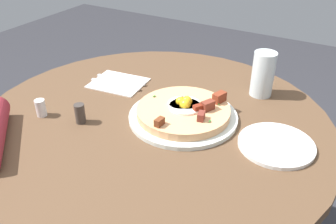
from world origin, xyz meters
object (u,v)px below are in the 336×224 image
at_px(bread_plate, 276,145).
at_px(breakfast_pizza, 184,110).
at_px(dining_table, 154,167).
at_px(pizza_plate, 183,116).
at_px(salt_shaker, 41,108).
at_px(water_glass, 263,74).
at_px(fork, 121,80).
at_px(pepper_shaker, 80,114).
at_px(knife, 115,84).

bearing_deg(bread_plate, breakfast_pizza, -0.36).
bearing_deg(bread_plate, dining_table, 6.97).
bearing_deg(dining_table, bread_plate, -173.03).
bearing_deg(pizza_plate, salt_shaker, 27.76).
height_order(bread_plate, water_glass, water_glass).
bearing_deg(fork, salt_shaker, 70.71).
bearing_deg(water_glass, pizza_plate, 59.67).
bearing_deg(breakfast_pizza, pepper_shaker, 34.11).
distance_m(bread_plate, fork, 0.56).
distance_m(breakfast_pizza, bread_plate, 0.26).
relative_size(dining_table, salt_shaker, 20.03).
bearing_deg(fork, bread_plate, 163.12).
relative_size(bread_plate, water_glass, 1.36).
bearing_deg(salt_shaker, breakfast_pizza, -152.11).
relative_size(bread_plate, pepper_shaker, 3.38).
height_order(water_glass, pepper_shaker, water_glass).
bearing_deg(dining_table, breakfast_pizza, -150.62).
bearing_deg(salt_shaker, bread_plate, -163.13).
height_order(dining_table, breakfast_pizza, breakfast_pizza).
relative_size(breakfast_pizza, knife, 1.43).
bearing_deg(pepper_shaker, pizza_plate, -146.02).
bearing_deg(pepper_shaker, dining_table, -143.81).
bearing_deg(breakfast_pizza, knife, -12.38).
height_order(fork, salt_shaker, salt_shaker).
relative_size(fork, water_glass, 1.30).
distance_m(pizza_plate, breakfast_pizza, 0.02).
xyz_separation_m(dining_table, pepper_shaker, (0.16, 0.12, 0.21)).
height_order(breakfast_pizza, salt_shaker, breakfast_pizza).
relative_size(bread_plate, knife, 1.05).
relative_size(fork, pepper_shaker, 3.23).
distance_m(breakfast_pizza, water_glass, 0.28).
distance_m(water_glass, salt_shaker, 0.66).
relative_size(water_glass, pepper_shaker, 2.49).
height_order(fork, water_glass, water_glass).
height_order(bread_plate, fork, bread_plate).
distance_m(fork, pepper_shaker, 0.26).
xyz_separation_m(salt_shaker, pepper_shaker, (-0.12, -0.03, 0.00)).
relative_size(breakfast_pizza, bread_plate, 1.37).
height_order(water_glass, salt_shaker, water_glass).
bearing_deg(bread_plate, water_glass, -64.27).
bearing_deg(water_glass, salt_shaker, 40.95).
relative_size(pizza_plate, bread_plate, 1.60).
bearing_deg(fork, dining_table, 140.09).
bearing_deg(bread_plate, knife, -6.74).
relative_size(pizza_plate, salt_shaker, 6.11).
bearing_deg(breakfast_pizza, salt_shaker, 27.89).
relative_size(dining_table, bread_plate, 5.27).
distance_m(pizza_plate, pepper_shaker, 0.28).
xyz_separation_m(fork, pepper_shaker, (-0.05, 0.26, 0.02)).
height_order(salt_shaker, pepper_shaker, pepper_shaker).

